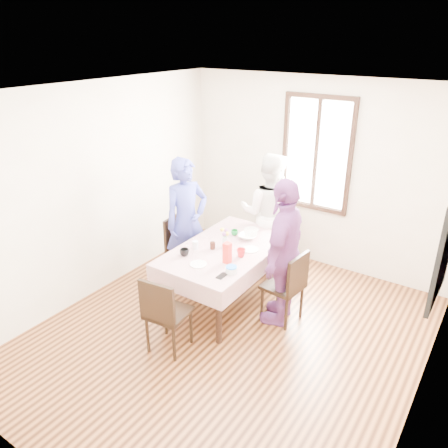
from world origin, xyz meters
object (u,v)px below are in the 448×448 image
at_px(chair_near, 168,312).
at_px(person_far, 269,212).
at_px(person_left, 186,222).
at_px(person_right, 283,253).
at_px(chair_far, 269,238).
at_px(dining_table, 226,275).
at_px(chair_left, 186,249).
at_px(chair_right, 283,286).

height_order(chair_near, person_far, person_far).
height_order(person_left, person_right, person_right).
relative_size(chair_far, person_left, 0.52).
distance_m(dining_table, chair_left, 0.79).
xyz_separation_m(chair_near, person_right, (0.75, 1.17, 0.44)).
bearing_deg(chair_far, person_right, 123.47).
bearing_deg(dining_table, chair_far, 90.00).
bearing_deg(dining_table, person_far, 90.00).
bearing_deg(person_far, chair_near, 72.07).
distance_m(chair_left, chair_far, 1.24).
distance_m(chair_right, person_left, 1.58).
distance_m(chair_right, person_right, 0.44).
height_order(dining_table, person_left, person_left).
bearing_deg(chair_right, person_right, 96.12).
relative_size(chair_left, chair_near, 1.00).
xyz_separation_m(chair_far, chair_near, (0.00, -2.23, 0.00)).
relative_size(chair_far, person_far, 0.53).
distance_m(chair_near, person_right, 1.45).
xyz_separation_m(chair_left, person_right, (1.52, -0.10, 0.44)).
height_order(chair_left, chair_right, same).
bearing_deg(chair_right, dining_table, 99.88).
bearing_deg(chair_near, dining_table, 83.38).
bearing_deg(chair_near, chair_left, 114.70).
distance_m(chair_left, person_right, 1.59).
xyz_separation_m(chair_right, person_far, (-0.77, 1.05, 0.41)).
bearing_deg(chair_near, person_left, 114.01).
bearing_deg(chair_far, person_far, 88.29).
height_order(chair_right, chair_far, same).
distance_m(dining_table, chair_near, 1.12).
relative_size(chair_near, person_left, 0.52).
relative_size(person_left, person_far, 1.01).
xyz_separation_m(chair_near, person_left, (-0.75, 1.27, 0.42)).
height_order(chair_left, person_far, person_far).
distance_m(person_far, person_right, 1.29).
bearing_deg(person_right, person_far, -153.14).
height_order(chair_near, person_right, person_right).
height_order(dining_table, chair_near, chair_near).
xyz_separation_m(dining_table, chair_far, (0.00, 1.12, 0.08)).
height_order(chair_left, person_right, person_right).
xyz_separation_m(chair_left, person_far, (0.77, 0.94, 0.41)).
bearing_deg(dining_table, person_left, 168.55).
relative_size(person_far, person_right, 0.97).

